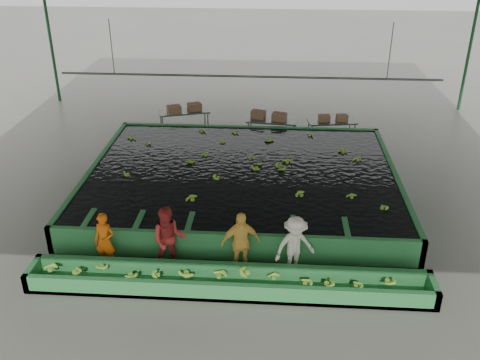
# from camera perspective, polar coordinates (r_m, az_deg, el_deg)

# --- Properties ---
(ground) EXTENTS (80.00, 80.00, 0.00)m
(ground) POSITION_cam_1_polar(r_m,az_deg,el_deg) (16.48, -0.12, -3.89)
(ground) COLOR slate
(ground) RESTS_ON ground
(shed_roof) EXTENTS (20.00, 22.00, 0.04)m
(shed_roof) POSITION_cam_1_polar(r_m,az_deg,el_deg) (14.60, -0.14, 13.28)
(shed_roof) COLOR gray
(shed_roof) RESTS_ON shed_posts
(shed_posts) EXTENTS (20.00, 22.00, 5.00)m
(shed_posts) POSITION_cam_1_polar(r_m,az_deg,el_deg) (15.37, -0.13, 4.17)
(shed_posts) COLOR #154220
(shed_posts) RESTS_ON ground
(flotation_tank) EXTENTS (10.00, 8.00, 0.90)m
(flotation_tank) POSITION_cam_1_polar(r_m,az_deg,el_deg) (17.58, 0.22, -0.15)
(flotation_tank) COLOR #277136
(flotation_tank) RESTS_ON ground
(tank_water) EXTENTS (9.70, 7.70, 0.00)m
(tank_water) POSITION_cam_1_polar(r_m,az_deg,el_deg) (17.41, 0.23, 1.03)
(tank_water) COLOR black
(tank_water) RESTS_ON flotation_tank
(sorting_trough) EXTENTS (10.00, 1.00, 0.50)m
(sorting_trough) POSITION_cam_1_polar(r_m,az_deg,el_deg) (13.36, -1.23, -10.79)
(sorting_trough) COLOR #277136
(sorting_trough) RESTS_ON ground
(cableway_rail) EXTENTS (0.08, 0.08, 14.00)m
(cableway_rail) POSITION_cam_1_polar(r_m,az_deg,el_deg) (19.93, 0.91, 10.98)
(cableway_rail) COLOR #59605B
(cableway_rail) RESTS_ON shed_roof
(rail_hanger_left) EXTENTS (0.04, 0.04, 2.00)m
(rail_hanger_left) POSITION_cam_1_polar(r_m,az_deg,el_deg) (20.56, -13.54, 13.63)
(rail_hanger_left) COLOR #59605B
(rail_hanger_left) RESTS_ON shed_roof
(rail_hanger_right) EXTENTS (0.04, 0.04, 2.00)m
(rail_hanger_right) POSITION_cam_1_polar(r_m,az_deg,el_deg) (20.06, 15.73, 13.07)
(rail_hanger_right) COLOR #59605B
(rail_hanger_right) RESTS_ON shed_roof
(worker_a) EXTENTS (0.62, 0.47, 1.55)m
(worker_a) POSITION_cam_1_polar(r_m,az_deg,el_deg) (14.33, -14.23, -6.30)
(worker_a) COLOR #DC570A
(worker_a) RESTS_ON ground
(worker_b) EXTENTS (0.97, 0.81, 1.79)m
(worker_b) POSITION_cam_1_polar(r_m,az_deg,el_deg) (13.85, -7.60, -6.28)
(worker_b) COLOR #A22824
(worker_b) RESTS_ON ground
(worker_c) EXTENTS (1.10, 0.72, 1.74)m
(worker_c) POSITION_cam_1_polar(r_m,az_deg,el_deg) (13.64, 0.04, -6.72)
(worker_c) COLOR #FFCA4E
(worker_c) RESTS_ON ground
(worker_d) EXTENTS (1.23, 0.99, 1.66)m
(worker_d) POSITION_cam_1_polar(r_m,az_deg,el_deg) (13.65, 5.86, -7.05)
(worker_d) COLOR silver
(worker_d) RESTS_ON ground
(packing_table_left) EXTENTS (2.26, 1.43, 0.96)m
(packing_table_left) POSITION_cam_1_polar(r_m,az_deg,el_deg) (22.80, -5.96, 6.22)
(packing_table_left) COLOR #59605B
(packing_table_left) RESTS_ON ground
(packing_table_mid) EXTENTS (2.10, 1.02, 0.92)m
(packing_table_mid) POSITION_cam_1_polar(r_m,az_deg,el_deg) (21.81, 3.39, 5.30)
(packing_table_mid) COLOR #59605B
(packing_table_mid) RESTS_ON ground
(packing_table_right) EXTENTS (2.02, 1.06, 0.87)m
(packing_table_right) POSITION_cam_1_polar(r_m,az_deg,el_deg) (22.08, 9.70, 5.16)
(packing_table_right) COLOR #59605B
(packing_table_right) RESTS_ON ground
(box_stack_left) EXTENTS (1.47, 0.96, 0.31)m
(box_stack_left) POSITION_cam_1_polar(r_m,az_deg,el_deg) (22.54, -5.94, 7.27)
(box_stack_left) COLOR brown
(box_stack_left) RESTS_ON packing_table_left
(box_stack_mid) EXTENTS (1.49, 0.77, 0.31)m
(box_stack_mid) POSITION_cam_1_polar(r_m,az_deg,el_deg) (21.70, 3.08, 6.49)
(box_stack_mid) COLOR brown
(box_stack_mid) RESTS_ON packing_table_mid
(box_stack_right) EXTENTS (1.20, 0.47, 0.25)m
(box_stack_right) POSITION_cam_1_polar(r_m,az_deg,el_deg) (21.95, 9.88, 6.24)
(box_stack_right) COLOR brown
(box_stack_right) RESTS_ON packing_table_right
(floating_bananas) EXTENTS (9.40, 6.41, 0.13)m
(floating_bananas) POSITION_cam_1_polar(r_m,az_deg,el_deg) (18.13, 0.39, 2.12)
(floating_bananas) COLOR #7AB531
(floating_bananas) RESTS_ON tank_water
(trough_bananas) EXTENTS (8.81, 0.59, 0.12)m
(trough_bananas) POSITION_cam_1_polar(r_m,az_deg,el_deg) (13.27, -1.24, -10.27)
(trough_bananas) COLOR #7AB531
(trough_bananas) RESTS_ON sorting_trough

